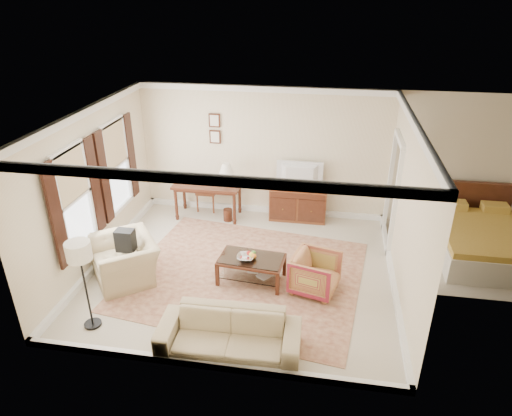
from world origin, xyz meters
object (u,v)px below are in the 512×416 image
(writing_desk, at_px, (208,188))
(tv, at_px, (300,167))
(striped_armchair, at_px, (315,272))
(club_armchair, at_px, (124,253))
(coffee_table, at_px, (251,263))
(sofa, at_px, (229,328))
(sideboard, at_px, (298,203))

(writing_desk, bearing_deg, tv, 5.13)
(striped_armchair, height_order, club_armchair, club_armchair)
(tv, relative_size, striped_armchair, 1.25)
(writing_desk, relative_size, coffee_table, 1.25)
(striped_armchair, relative_size, sofa, 0.38)
(writing_desk, bearing_deg, coffee_table, -59.08)
(tv, height_order, sofa, tv)
(coffee_table, height_order, striped_armchair, striped_armchair)
(coffee_table, bearing_deg, sofa, -90.50)
(sideboard, height_order, club_armchair, club_armchair)
(sideboard, bearing_deg, striped_armchair, -78.96)
(sofa, bearing_deg, coffee_table, 87.99)
(writing_desk, xyz_separation_m, sideboard, (2.01, 0.20, -0.32))
(club_armchair, height_order, sofa, club_armchair)
(tv, height_order, club_armchair, tv)
(coffee_table, distance_m, club_armchair, 2.25)
(club_armchair, bearing_deg, coffee_table, 59.70)
(writing_desk, height_order, striped_armchair, writing_desk)
(sideboard, distance_m, tv, 0.86)
(tv, xyz_separation_m, striped_armchair, (0.52, -2.63, -0.86))
(writing_desk, xyz_separation_m, sofa, (1.39, -4.10, -0.30))
(sofa, bearing_deg, tv, 80.23)
(coffee_table, bearing_deg, striped_armchair, -5.17)
(sideboard, height_order, striped_armchair, striped_armchair)
(coffee_table, relative_size, sofa, 0.59)
(coffee_table, bearing_deg, writing_desk, 120.92)
(sideboard, xyz_separation_m, striped_armchair, (0.52, -2.65, 0.00))
(sideboard, bearing_deg, sofa, -98.22)
(club_armchair, relative_size, sofa, 0.58)
(writing_desk, distance_m, striped_armchair, 3.53)
(sideboard, height_order, tv, tv)
(sideboard, bearing_deg, writing_desk, -174.30)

